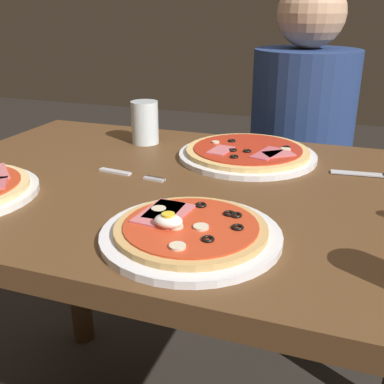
{
  "coord_description": "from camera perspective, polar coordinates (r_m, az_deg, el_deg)",
  "views": [
    {
      "loc": [
        0.31,
        -0.83,
        1.1
      ],
      "look_at": [
        0.06,
        -0.11,
        0.8
      ],
      "focal_mm": 43.99,
      "sensor_mm": 36.0,
      "label": 1
    }
  ],
  "objects": [
    {
      "name": "diner_person",
      "position": [
        1.59,
        12.58,
        1.35
      ],
      "size": [
        0.32,
        0.32,
        1.18
      ],
      "rotation": [
        0.0,
        0.0,
        3.14
      ],
      "color": "black",
      "rests_on": "ground"
    },
    {
      "name": "pizza_foreground",
      "position": [
        0.72,
        -0.23,
        -4.84
      ],
      "size": [
        0.28,
        0.28,
        0.05
      ],
      "color": "white",
      "rests_on": "dining_table"
    },
    {
      "name": "pizza_across_left",
      "position": [
        1.1,
        6.75,
        4.68
      ],
      "size": [
        0.32,
        0.32,
        0.03
      ],
      "color": "white",
      "rests_on": "dining_table"
    },
    {
      "name": "dining_table",
      "position": [
        1.0,
        -0.96,
        -5.94
      ],
      "size": [
        1.13,
        0.77,
        0.77
      ],
      "color": "brown",
      "rests_on": "ground"
    },
    {
      "name": "water_glass_far",
      "position": [
        1.22,
        -5.72,
        8.05
      ],
      "size": [
        0.07,
        0.07,
        0.11
      ],
      "color": "silver",
      "rests_on": "dining_table"
    },
    {
      "name": "fork",
      "position": [
        1.0,
        -7.99,
        2.21
      ],
      "size": [
        0.16,
        0.03,
        0.0
      ],
      "color": "silver",
      "rests_on": "dining_table"
    }
  ]
}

